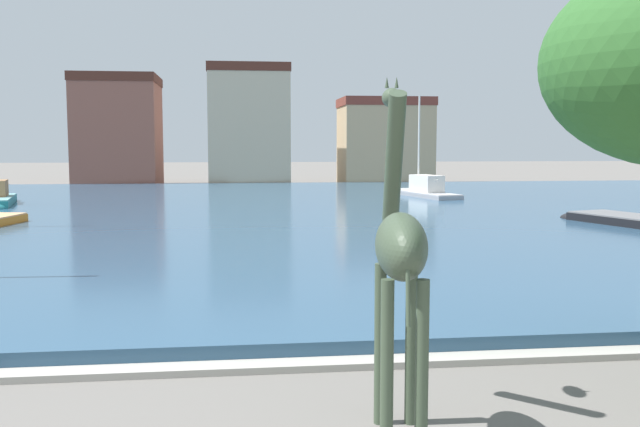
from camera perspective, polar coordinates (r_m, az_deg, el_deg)
harbor_water at (r=37.53m, az=-4.17°, el=0.12°), size 85.27×51.17×0.37m
quay_edge_coping at (r=12.19m, az=1.84°, el=-12.04°), size 85.27×0.50×0.12m
giraffe_statue at (r=8.95m, az=6.47°, el=-3.08°), size 0.85×2.70×4.72m
sailboat_grey at (r=47.36m, az=8.01°, el=1.68°), size 3.56×8.80×6.96m
townhouse_tall_gabled at (r=67.52m, az=-16.00°, el=6.46°), size 7.42×7.78×10.03m
townhouse_corner_house at (r=65.92m, az=-5.78°, el=7.11°), size 7.48×5.83×11.04m
townhouse_narrow_midrow at (r=67.44m, az=5.25°, el=5.84°), size 8.48×6.35×8.11m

